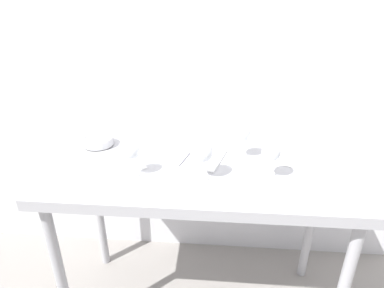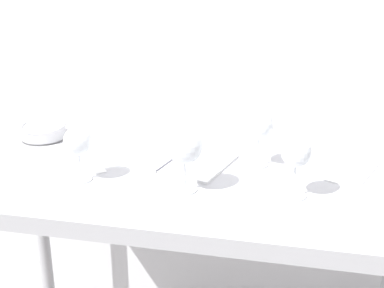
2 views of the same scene
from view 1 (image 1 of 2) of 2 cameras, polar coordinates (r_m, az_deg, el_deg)
back_wall at (r=1.83m, az=2.62°, el=14.79°), size 3.80×0.04×2.60m
steel_counter at (r=1.54m, az=1.50°, el=-7.52°), size 1.40×0.65×0.90m
wine_glass_far_right at (r=1.54m, az=8.78°, el=1.73°), size 0.08×0.08×0.17m
wine_glass_near_left at (r=1.40m, az=-10.88°, el=-1.38°), size 0.08×0.08×0.16m
wine_glass_near_center at (r=1.34m, az=1.71°, el=-1.48°), size 0.10×0.10×0.18m
wine_glass_near_right at (r=1.39m, az=13.89°, el=-1.57°), size 0.08×0.08×0.17m
open_notebook at (r=1.58m, az=-0.66°, el=-2.16°), size 0.38×0.30×0.01m
tasting_sheet_upper at (r=1.66m, az=16.67°, el=-1.89°), size 0.27×0.29×0.00m
tasting_sheet_lower at (r=1.58m, az=-12.86°, el=-2.99°), size 0.30×0.32×0.00m
tasting_bowl at (r=1.75m, az=-16.26°, el=0.51°), size 0.15×0.15×0.05m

